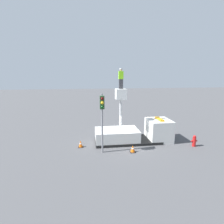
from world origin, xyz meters
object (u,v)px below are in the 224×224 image
traffic_light_pole (102,112)px  traffic_cone_curbside (133,149)px  worker (121,79)px  fire_hydrant (194,141)px  bucket_truck (135,133)px  traffic_cone_rear (81,144)px

traffic_light_pole → traffic_cone_curbside: 3.95m
worker → traffic_cone_curbside: bearing=-74.6°
worker → traffic_light_pole: 3.69m
worker → traffic_light_pole: bearing=-130.6°
worker → fire_hydrant: worker is taller
fire_hydrant → worker: bearing=163.7°
worker → traffic_cone_curbside: (0.62, -2.25, -5.53)m
bucket_truck → traffic_cone_curbside: size_ratio=12.27×
traffic_light_pole → traffic_cone_curbside: (2.43, -0.13, -3.11)m
fire_hydrant → traffic_cone_curbside: 5.61m
traffic_light_pole → bucket_truck: bearing=33.5°
traffic_light_pole → traffic_cone_rear: size_ratio=7.91×
bucket_truck → traffic_light_pole: size_ratio=1.48×
bucket_truck → traffic_cone_rear: 5.07m
fire_hydrant → traffic_cone_curbside: bearing=-175.5°
traffic_cone_rear → traffic_light_pole: bearing=-38.3°
bucket_truck → traffic_cone_curbside: (-0.77, -2.25, -0.55)m
traffic_light_pole → fire_hydrant: size_ratio=4.72×
bucket_truck → fire_hydrant: 5.16m
fire_hydrant → traffic_cone_rear: (-9.81, 1.11, -0.21)m
worker → traffic_cone_curbside: 6.00m
bucket_truck → fire_hydrant: bearing=-20.6°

